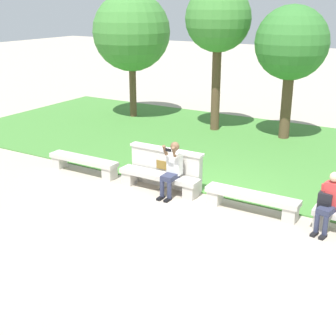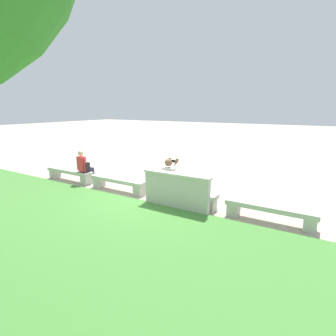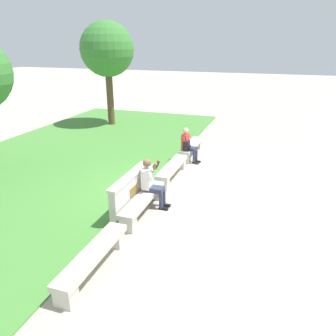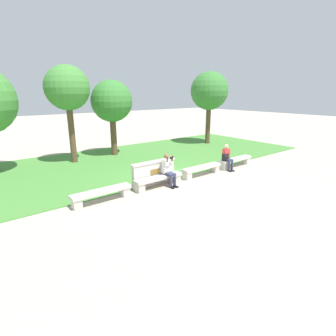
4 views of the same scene
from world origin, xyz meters
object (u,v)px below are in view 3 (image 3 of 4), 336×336
at_px(backpack, 187,146).
at_px(person_photographer, 151,181).
at_px(bench_near, 143,202).
at_px(bench_far, 192,147).
at_px(bench_main, 93,258).
at_px(person_distant, 188,144).
at_px(bench_mid, 172,169).
at_px(tree_behind_wall, 107,50).

bearing_deg(backpack, person_photographer, -179.33).
distance_m(bench_near, bench_far, 4.88).
relative_size(bench_main, person_distant, 1.70).
distance_m(bench_far, person_photographer, 4.47).
xyz_separation_m(person_distant, backpack, (-0.09, 0.03, -0.05)).
height_order(bench_main, backpack, backpack).
height_order(bench_near, bench_far, same).
relative_size(bench_main, backpack, 5.02).
height_order(bench_mid, tree_behind_wall, tree_behind_wall).
distance_m(bench_mid, backpack, 1.61).
relative_size(bench_near, bench_mid, 1.00).
xyz_separation_m(person_photographer, backpack, (3.59, 0.04, -0.11)).
height_order(person_distant, backpack, person_distant).
height_order(bench_mid, backpack, backpack).
distance_m(bench_mid, person_distant, 1.71).
height_order(bench_far, tree_behind_wall, tree_behind_wall).
distance_m(bench_mid, person_photographer, 2.06).
xyz_separation_m(bench_main, bench_near, (2.44, 0.00, 0.00)).
distance_m(person_photographer, person_distant, 3.68).
bearing_deg(backpack, bench_near, 179.49).
xyz_separation_m(bench_far, tree_behind_wall, (3.51, 5.32, 3.44)).
distance_m(bench_far, tree_behind_wall, 7.24).
bearing_deg(person_distant, backpack, 162.54).
distance_m(bench_near, bench_mid, 2.44).
distance_m(person_photographer, backpack, 3.59).
height_order(person_photographer, tree_behind_wall, tree_behind_wall).
relative_size(bench_main, bench_far, 1.00).
height_order(bench_main, bench_near, same).
relative_size(person_photographer, person_distant, 1.05).
distance_m(bench_mid, tree_behind_wall, 8.68).
distance_m(bench_main, bench_near, 2.44).
xyz_separation_m(bench_far, person_photographer, (-4.45, -0.08, 0.43)).
bearing_deg(person_photographer, person_distant, 0.20).
bearing_deg(backpack, bench_main, 179.68).
bearing_deg(bench_far, bench_mid, 180.00).
xyz_separation_m(bench_mid, bench_far, (2.44, 0.00, 0.00)).
distance_m(person_distant, backpack, 0.11).
relative_size(bench_far, tree_behind_wall, 0.42).
bearing_deg(bench_far, person_distant, -175.16).
xyz_separation_m(bench_near, bench_mid, (2.44, 0.00, 0.00)).
xyz_separation_m(bench_near, person_distant, (4.11, -0.06, 0.37)).
bearing_deg(tree_behind_wall, bench_near, -147.61).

